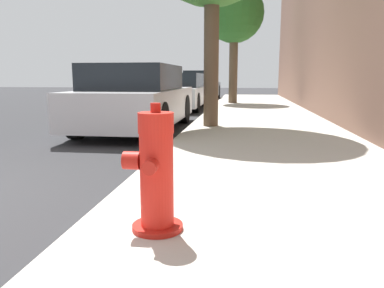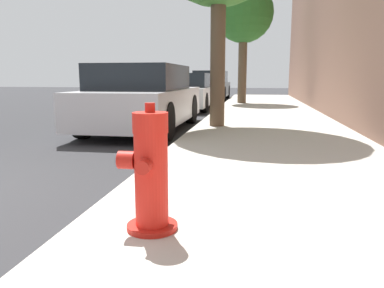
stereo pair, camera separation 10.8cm
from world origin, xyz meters
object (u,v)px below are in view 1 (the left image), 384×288
parked_car_mid (178,92)px  parked_car_near (137,99)px  street_tree_far (234,14)px  fire_hydrant (156,174)px  parked_car_far (202,86)px

parked_car_mid → parked_car_near: bearing=-89.2°
parked_car_mid → street_tree_far: 3.90m
parked_car_near → street_tree_far: size_ratio=0.94×
fire_hydrant → parked_car_mid: 11.34m
street_tree_far → fire_hydrant: bearing=-90.5°
fire_hydrant → parked_car_near: bearing=107.3°
parked_car_near → parked_car_far: parked_car_far is taller
parked_car_far → street_tree_far: (1.75, -4.34, 2.84)m
parked_car_mid → parked_car_far: parked_car_far is taller
parked_car_near → street_tree_far: bearing=76.0°
parked_car_far → parked_car_near: bearing=-90.4°
parked_car_mid → street_tree_far: size_ratio=0.97×
fire_hydrant → parked_car_far: bearing=95.4°
parked_car_far → street_tree_far: street_tree_far is taller
fire_hydrant → parked_car_far: size_ratio=0.19×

